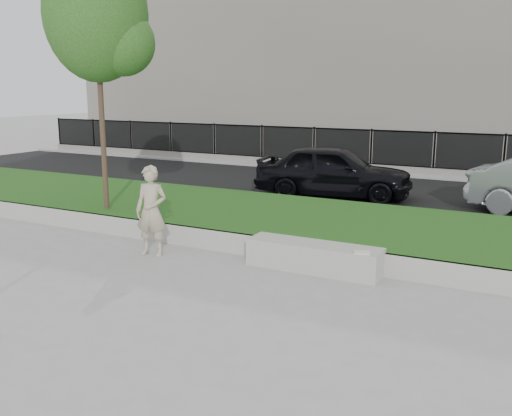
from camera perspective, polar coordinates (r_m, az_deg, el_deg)
The scene contains 12 objects.
ground at distance 10.02m, azimuth -5.65°, elevation -5.96°, with size 90.00×90.00×0.00m, color gray.
grass_bank at distance 12.48m, azimuth 1.96°, elevation -1.33°, with size 34.00×4.00×0.40m, color #0F340D.
grass_kerb at distance 10.80m, azimuth -2.62°, elevation -3.46°, with size 34.00×0.08×0.40m, color #9B9991.
street at distance 17.52m, azimuth 9.88°, elevation 1.79°, with size 34.00×7.00×0.04m, color black.
far_pavement at distance 21.79m, azimuth 13.61°, elevation 3.73°, with size 34.00×3.00×0.12m, color gray.
iron_fence at distance 20.77m, azimuth 12.98°, elevation 4.71°, with size 32.00×0.30×1.50m.
building_facade at distance 28.48m, azimuth 17.81°, elevation 15.35°, with size 34.00×10.00×10.00m, color slate.
stone_bench at distance 9.82m, azimuth 5.80°, elevation -4.88°, with size 2.33×0.58×0.48m, color #9B9991.
man at distance 10.69m, azimuth -10.43°, elevation -0.28°, with size 0.61×0.40×1.68m, color #B5A78B.
book at distance 9.28m, azimuth 10.56°, elevation -4.40°, with size 0.25×0.18×0.03m, color beige.
young_tree at distance 13.05m, azimuth -15.30°, elevation 17.79°, with size 2.29×2.19×5.62m.
car_dark at distance 16.09m, azimuth 7.76°, elevation 3.68°, with size 1.73×4.31×1.47m, color black.
Camera 1 is at (5.31, -7.91, 3.09)m, focal length 40.00 mm.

